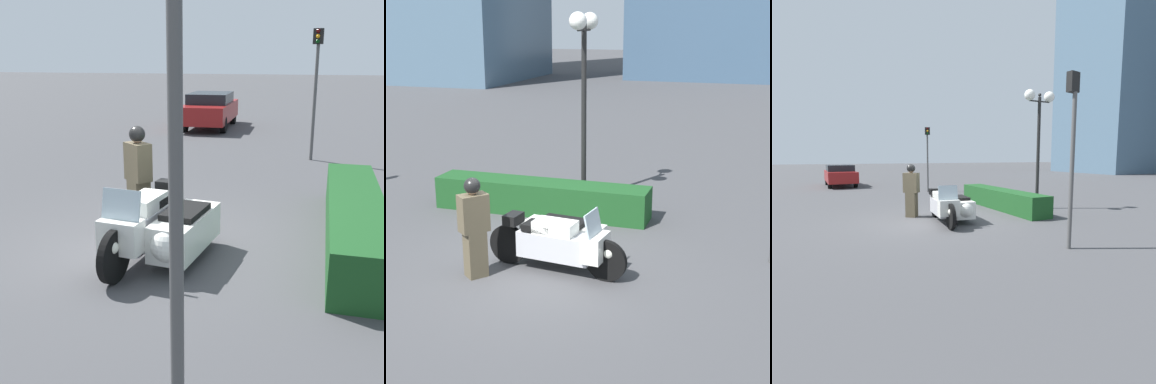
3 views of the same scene
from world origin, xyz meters
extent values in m
plane|color=#424244|center=(0.00, 0.00, 0.00)|extent=(160.00, 160.00, 0.00)
cylinder|color=black|center=(1.40, -0.02, 0.35)|extent=(0.71, 0.17, 0.71)
cylinder|color=black|center=(-0.45, 0.18, 0.35)|extent=(0.71, 0.17, 0.71)
cylinder|color=black|center=(0.36, 0.65, 0.28)|extent=(0.56, 0.16, 0.55)
cube|color=#B7B7BC|center=(0.48, 0.08, 0.47)|extent=(1.35, 0.55, 0.45)
cube|color=silver|center=(0.48, 0.08, 0.80)|extent=(0.75, 0.47, 0.24)
cube|color=black|center=(0.18, 0.11, 0.78)|extent=(0.56, 0.45, 0.12)
cube|color=silver|center=(1.21, 0.00, 0.56)|extent=(0.38, 0.59, 0.44)
cube|color=silver|center=(1.16, 0.00, 0.98)|extent=(0.17, 0.55, 0.40)
sphere|color=white|center=(1.45, -0.03, 0.50)|extent=(0.18, 0.18, 0.18)
cube|color=silver|center=(0.42, 0.65, 0.42)|extent=(1.53, 0.72, 0.50)
sphere|color=silver|center=(1.04, 0.58, 0.44)|extent=(0.48, 0.48, 0.47)
cube|color=black|center=(0.42, 0.65, 0.71)|extent=(0.86, 0.56, 0.09)
cube|color=black|center=(-0.33, 0.16, 0.85)|extent=(0.28, 0.40, 0.18)
cube|color=brown|center=(-0.74, -0.51, 0.40)|extent=(0.43, 0.43, 0.80)
cube|color=brown|center=(-0.74, -0.51, 1.12)|extent=(0.51, 0.54, 0.64)
sphere|color=tan|center=(-0.74, -0.51, 1.55)|extent=(0.22, 0.22, 0.22)
sphere|color=black|center=(-0.74, -0.51, 1.59)|extent=(0.27, 0.27, 0.27)
cube|color=#19471E|center=(-0.94, 3.02, 0.36)|extent=(4.88, 0.82, 0.72)
cylinder|color=black|center=(-0.32, 4.23, 2.06)|extent=(0.12, 0.12, 4.11)
cylinder|color=black|center=(-0.32, 4.23, 3.96)|extent=(0.05, 0.89, 0.05)
sphere|color=white|center=(-0.32, 4.68, 4.16)|extent=(0.39, 0.39, 0.39)
sphere|color=white|center=(-0.32, 3.79, 4.16)|extent=(0.39, 0.39, 0.39)
sphere|color=black|center=(-0.32, 4.23, 4.19)|extent=(0.12, 0.12, 0.12)
cylinder|color=#4C4C4C|center=(4.02, 1.62, 1.62)|extent=(0.09, 0.09, 3.25)
cube|color=black|center=(3.96, 1.61, 3.45)|extent=(0.18, 0.28, 0.40)
sphere|color=#410707|center=(3.89, 1.60, 3.58)|extent=(0.11, 0.11, 0.11)
sphere|color=#462D06|center=(3.89, 1.60, 3.45)|extent=(0.11, 0.11, 0.11)
sphere|color=green|center=(3.89, 1.60, 3.32)|extent=(0.11, 0.11, 0.11)
cylinder|color=#4C4C4C|center=(-7.20, 2.18, 1.57)|extent=(0.09, 0.09, 3.15)
cube|color=black|center=(-7.15, 2.17, 3.35)|extent=(0.18, 0.28, 0.40)
sphere|color=#410707|center=(-7.08, 2.16, 3.48)|extent=(0.11, 0.11, 0.11)
sphere|color=orange|center=(-7.08, 2.16, 3.35)|extent=(0.11, 0.11, 0.11)
sphere|color=#07350F|center=(-7.08, 2.16, 3.22)|extent=(0.11, 0.11, 0.11)
cube|color=maroon|center=(-12.85, -2.07, 0.66)|extent=(4.47, 1.94, 0.70)
cube|color=black|center=(-12.85, -2.07, 1.22)|extent=(2.35, 1.70, 0.41)
cylinder|color=black|center=(-14.18, -2.89, 0.31)|extent=(0.63, 0.24, 0.62)
cylinder|color=black|center=(-14.25, -1.37, 0.31)|extent=(0.63, 0.24, 0.62)
cylinder|color=black|center=(-11.46, -2.77, 0.31)|extent=(0.63, 0.24, 0.62)
cylinder|color=black|center=(-11.53, -1.24, 0.31)|extent=(0.63, 0.24, 0.62)
cube|color=slate|center=(-18.48, 31.35, 18.82)|extent=(10.16, 12.24, 37.63)
camera|label=1|loc=(6.62, 2.42, 2.80)|focal=45.00mm
camera|label=2|loc=(3.72, -8.71, 4.15)|focal=55.00mm
camera|label=3|loc=(8.69, -3.04, 1.95)|focal=28.00mm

